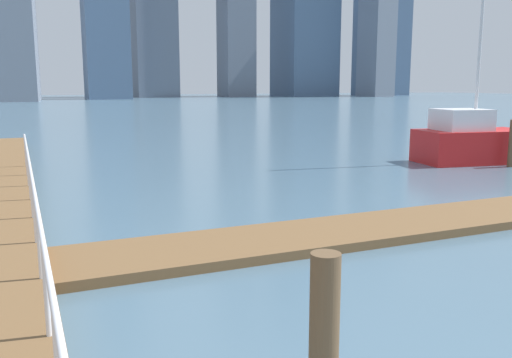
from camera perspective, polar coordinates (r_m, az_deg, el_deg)
ground_plane at (r=20.62m, az=-14.06°, el=0.99°), size 300.00×300.00×0.00m
floating_dock at (r=11.59m, az=10.93°, el=-5.25°), size 13.18×2.00×0.18m
boardwalk_railing at (r=8.07m, az=-21.89°, el=-3.90°), size 0.06×23.14×1.08m
dock_piling_1 at (r=5.04m, az=7.11°, el=-16.72°), size 0.27×0.27×1.65m
dock_piling_2 at (r=22.66m, az=25.20°, el=3.39°), size 0.24×0.24×1.78m
moored_boat_1 at (r=23.34m, az=21.58°, el=3.78°), size 4.71×2.88×10.19m
skyline_tower_3 at (r=136.70m, az=-10.66°, el=16.46°), size 9.90×8.08×38.31m
skyline_tower_6 at (r=147.77m, az=12.63°, el=17.26°), size 6.19×8.66×45.34m
skyline_tower_7 at (r=163.47m, az=13.09°, el=16.17°), size 13.56×11.02×43.41m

